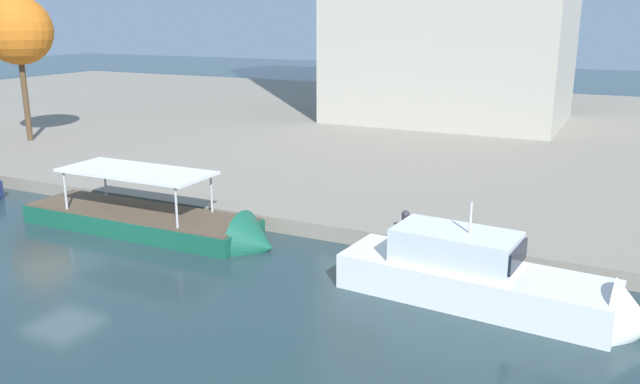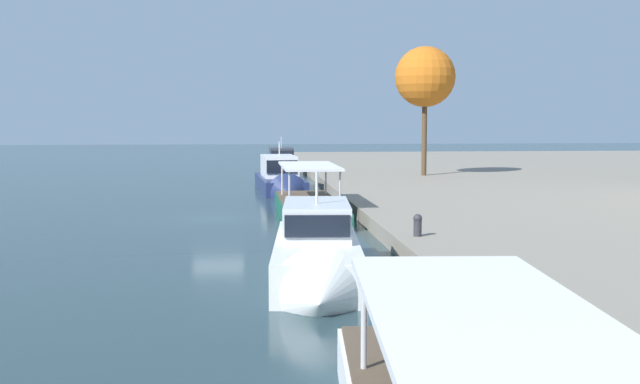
% 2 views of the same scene
% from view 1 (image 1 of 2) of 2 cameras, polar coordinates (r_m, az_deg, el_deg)
% --- Properties ---
extents(ground_plane, '(220.00, 220.00, 0.00)m').
position_cam_1_polar(ground_plane, '(26.23, -22.03, -5.92)').
color(ground_plane, '#23383D').
extents(dock_promenade, '(120.00, 55.00, 0.66)m').
position_cam_1_polar(dock_promenade, '(54.35, 5.75, 5.95)').
color(dock_promenade, gray).
rests_on(dock_promenade, ground_plane).
extents(tour_boat_2, '(12.04, 3.07, 3.81)m').
position_cam_1_polar(tour_boat_2, '(28.49, -13.84, -2.93)').
color(tour_boat_2, '#14513D').
rests_on(tour_boat_2, ground_plane).
extents(motor_yacht_3, '(9.84, 3.28, 4.13)m').
position_cam_1_polar(motor_yacht_3, '(21.51, 14.76, -7.94)').
color(motor_yacht_3, silver).
rests_on(motor_yacht_3, ground_plane).
extents(mooring_bollard_0, '(0.33, 0.33, 0.83)m').
position_cam_1_polar(mooring_bollard_0, '(26.11, 7.53, -2.43)').
color(mooring_bollard_0, '#2D2D33').
rests_on(mooring_bollard_0, dock_promenade).
extents(tree_0, '(4.55, 4.55, 9.69)m').
position_cam_1_polar(tree_0, '(48.61, -25.22, 12.67)').
color(tree_0, '#4C3823').
rests_on(tree_0, dock_promenade).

